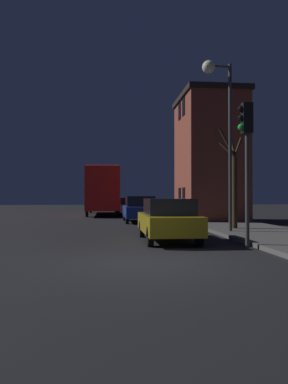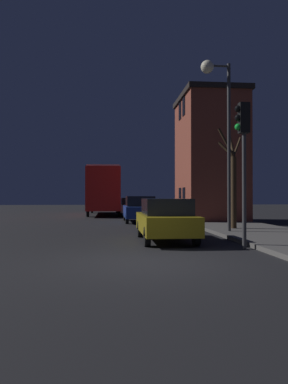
{
  "view_description": "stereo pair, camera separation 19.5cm",
  "coord_description": "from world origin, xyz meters",
  "px_view_note": "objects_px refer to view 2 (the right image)",
  "views": [
    {
      "loc": [
        -0.96,
        -8.75,
        1.55
      ],
      "look_at": [
        1.21,
        12.78,
        1.8
      ],
      "focal_mm": 35.0,
      "sensor_mm": 36.0,
      "label": 1
    },
    {
      "loc": [
        -0.77,
        -8.77,
        1.55
      ],
      "look_at": [
        1.21,
        12.78,
        1.8
      ],
      "focal_mm": 35.0,
      "sensor_mm": 36.0,
      "label": 2
    }
  ],
  "objects_px": {
    "car_mid_lane": "(140,209)",
    "car_far_lane": "(132,206)",
    "traffic_light": "(243,144)",
    "bus": "(104,188)",
    "bare_tree": "(233,179)",
    "streetlamp": "(217,104)",
    "car_near_lane": "(166,219)"
  },
  "relations": [
    {
      "from": "car_mid_lane",
      "to": "car_far_lane",
      "type": "bearing_deg",
      "value": 90.29
    },
    {
      "from": "traffic_light",
      "to": "bus",
      "type": "distance_m",
      "value": 21.7
    },
    {
      "from": "car_mid_lane",
      "to": "bare_tree",
      "type": "bearing_deg",
      "value": -59.91
    },
    {
      "from": "traffic_light",
      "to": "bare_tree",
      "type": "distance_m",
      "value": 5.79
    },
    {
      "from": "streetlamp",
      "to": "car_near_lane",
      "type": "xyz_separation_m",
      "value": [
        -2.45,
        -2.07,
        -4.57
      ]
    },
    {
      "from": "streetlamp",
      "to": "car_near_lane",
      "type": "distance_m",
      "value": 5.58
    },
    {
      "from": "car_mid_lane",
      "to": "bus",
      "type": "bearing_deg",
      "value": 103.61
    },
    {
      "from": "car_near_lane",
      "to": "car_mid_lane",
      "type": "xyz_separation_m",
      "value": [
        -0.12,
        9.75,
        0.03
      ]
    },
    {
      "from": "traffic_light",
      "to": "car_far_lane",
      "type": "relative_size",
      "value": 1.1
    },
    {
      "from": "car_far_lane",
      "to": "bare_tree",
      "type": "bearing_deg",
      "value": -74.65
    },
    {
      "from": "streetlamp",
      "to": "traffic_light",
      "type": "distance_m",
      "value": 4.76
    },
    {
      "from": "car_mid_lane",
      "to": "car_far_lane",
      "type": "distance_m",
      "value": 7.15
    },
    {
      "from": "bus",
      "to": "car_mid_lane",
      "type": "height_order",
      "value": "bus"
    },
    {
      "from": "bare_tree",
      "to": "car_near_lane",
      "type": "relative_size",
      "value": 1.07
    },
    {
      "from": "car_near_lane",
      "to": "car_mid_lane",
      "type": "height_order",
      "value": "car_mid_lane"
    },
    {
      "from": "bare_tree",
      "to": "car_near_lane",
      "type": "height_order",
      "value": "bare_tree"
    },
    {
      "from": "bus",
      "to": "car_near_lane",
      "type": "relative_size",
      "value": 2.5
    },
    {
      "from": "streetlamp",
      "to": "car_near_lane",
      "type": "relative_size",
      "value": 1.68
    },
    {
      "from": "streetlamp",
      "to": "car_mid_lane",
      "type": "bearing_deg",
      "value": 108.55
    },
    {
      "from": "bus",
      "to": "car_far_lane",
      "type": "xyz_separation_m",
      "value": [
        2.24,
        -2.24,
        -1.53
      ]
    },
    {
      "from": "car_far_lane",
      "to": "car_mid_lane",
      "type": "bearing_deg",
      "value": -89.71
    },
    {
      "from": "bus",
      "to": "bare_tree",
      "type": "bearing_deg",
      "value": -69.3
    },
    {
      "from": "car_mid_lane",
      "to": "car_far_lane",
      "type": "relative_size",
      "value": 1.15
    },
    {
      "from": "bare_tree",
      "to": "car_mid_lane",
      "type": "relative_size",
      "value": 0.98
    },
    {
      "from": "traffic_light",
      "to": "car_far_lane",
      "type": "bearing_deg",
      "value": 96.45
    },
    {
      "from": "streetlamp",
      "to": "car_far_lane",
      "type": "xyz_separation_m",
      "value": [
        -2.61,
        14.83,
        -4.58
      ]
    },
    {
      "from": "bus",
      "to": "car_mid_lane",
      "type": "bearing_deg",
      "value": -76.39
    },
    {
      "from": "bare_tree",
      "to": "car_far_lane",
      "type": "bearing_deg",
      "value": 105.35
    },
    {
      "from": "car_mid_lane",
      "to": "car_far_lane",
      "type": "height_order",
      "value": "car_mid_lane"
    },
    {
      "from": "bus",
      "to": "car_mid_lane",
      "type": "relative_size",
      "value": 2.28
    },
    {
      "from": "car_near_lane",
      "to": "streetlamp",
      "type": "bearing_deg",
      "value": 40.21
    },
    {
      "from": "streetlamp",
      "to": "bus",
      "type": "xyz_separation_m",
      "value": [
        -4.85,
        17.06,
        -3.06
      ]
    }
  ]
}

